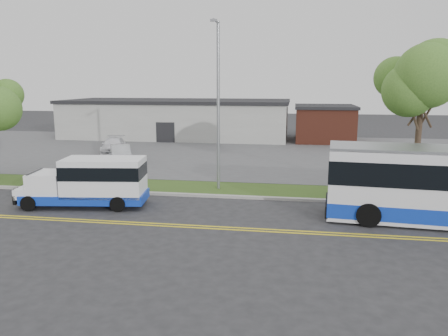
% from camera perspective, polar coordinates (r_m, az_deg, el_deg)
% --- Properties ---
extents(ground, '(140.00, 140.00, 0.00)m').
position_cam_1_polar(ground, '(23.98, -8.99, -4.16)').
color(ground, '#28282B').
rests_on(ground, ground).
extents(lane_line_north, '(70.00, 0.12, 0.01)m').
position_cam_1_polar(lane_line_north, '(20.51, -12.34, -6.90)').
color(lane_line_north, yellow).
rests_on(lane_line_north, ground).
extents(lane_line_south, '(70.00, 0.12, 0.01)m').
position_cam_1_polar(lane_line_south, '(20.25, -12.65, -7.15)').
color(lane_line_south, yellow).
rests_on(lane_line_south, ground).
extents(curb, '(80.00, 0.30, 0.15)m').
position_cam_1_polar(curb, '(24.97, -8.22, -3.35)').
color(curb, '#9E9B93').
rests_on(curb, ground).
extents(verge, '(80.00, 3.30, 0.10)m').
position_cam_1_polar(verge, '(26.65, -7.07, -2.46)').
color(verge, '#364E1A').
rests_on(verge, ground).
extents(parking_lot, '(80.00, 25.00, 0.10)m').
position_cam_1_polar(parking_lot, '(40.13, -1.46, 2.18)').
color(parking_lot, '#4C4C4F').
rests_on(parking_lot, ground).
extents(commercial_building, '(25.40, 10.40, 4.35)m').
position_cam_1_polar(commercial_building, '(50.90, -6.07, 6.43)').
color(commercial_building, '#9E9E99').
rests_on(commercial_building, ground).
extents(brick_wing, '(6.30, 7.30, 3.90)m').
position_cam_1_polar(brick_wing, '(48.26, 12.97, 5.69)').
color(brick_wing, brown).
rests_on(brick_wing, ground).
extents(tree_east, '(5.20, 5.20, 8.33)m').
position_cam_1_polar(tree_east, '(25.84, 24.53, 10.00)').
color(tree_east, '#32261B').
rests_on(tree_east, verge).
extents(streetlight_near, '(0.35, 1.53, 9.50)m').
position_cam_1_polar(streetlight_near, '(25.09, -0.79, 8.76)').
color(streetlight_near, gray).
rests_on(streetlight_near, verge).
extents(shuttle_bus, '(6.71, 2.94, 2.49)m').
position_cam_1_polar(shuttle_bus, '(23.28, -16.87, -1.60)').
color(shuttle_bus, '#1034B3').
rests_on(shuttle_bus, ground).
extents(pedestrian, '(0.68, 0.61, 1.57)m').
position_cam_1_polar(pedestrian, '(27.20, -16.98, -0.78)').
color(pedestrian, black).
rests_on(pedestrian, verge).
extents(parked_car_a, '(3.11, 4.37, 1.37)m').
position_cam_1_polar(parked_car_a, '(35.17, -13.34, 1.83)').
color(parked_car_a, '#A6A9AD').
rests_on(parked_car_a, parking_lot).
extents(parked_car_b, '(3.09, 4.96, 1.34)m').
position_cam_1_polar(parked_car_b, '(40.28, -14.23, 2.91)').
color(parked_car_b, white).
rests_on(parked_car_b, parking_lot).
extents(grocery_bag_left, '(0.32, 0.32, 0.32)m').
position_cam_1_polar(grocery_bag_left, '(27.24, -17.71, -2.15)').
color(grocery_bag_left, white).
rests_on(grocery_bag_left, verge).
extents(grocery_bag_right, '(0.32, 0.32, 0.32)m').
position_cam_1_polar(grocery_bag_right, '(27.42, -16.12, -1.98)').
color(grocery_bag_right, white).
rests_on(grocery_bag_right, verge).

